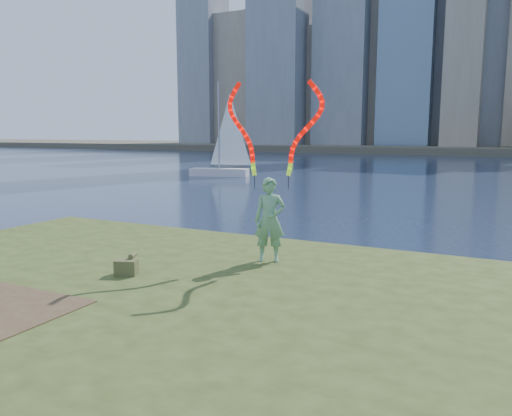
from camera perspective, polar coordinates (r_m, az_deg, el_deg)
The scene contains 6 objects.
ground at distance 10.06m, azimuth -8.02°, elevation -12.50°, with size 320.00×320.00×0.00m, color #18243D.
grassy_knoll at distance 8.29m, azimuth -17.38°, elevation -15.03°, with size 20.00×18.00×0.80m.
far_shore at distance 102.89m, azimuth 23.61°, elevation 6.25°, with size 320.00×40.00×1.20m, color #4A4536.
woman_with_ribbons at distance 10.83m, azimuth 1.63°, elevation 1.09°, with size 2.00×0.86×4.21m.
canvas_bag at distance 10.33m, azimuth -14.54°, elevation -6.48°, with size 0.50×0.56×0.41m.
sailboat at distance 41.67m, azimuth -3.87°, elevation 5.48°, with size 5.13×2.76×7.75m.
Camera 1 is at (5.37, -7.70, 3.61)m, focal length 35.00 mm.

